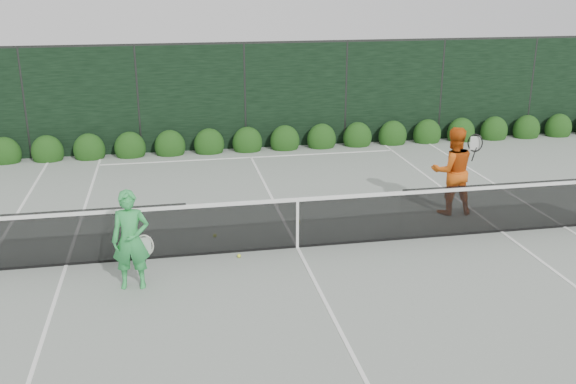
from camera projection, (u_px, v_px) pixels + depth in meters
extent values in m
plane|color=gray|center=(297.00, 248.00, 11.90)|extent=(80.00, 80.00, 0.00)
cube|color=black|center=(58.00, 239.00, 10.99)|extent=(4.40, 0.01, 1.02)
cube|color=black|center=(297.00, 224.00, 11.75)|extent=(4.00, 0.01, 0.96)
cube|color=black|center=(508.00, 207.00, 12.49)|extent=(4.40, 0.01, 1.02)
cube|color=white|center=(298.00, 200.00, 11.60)|extent=(12.80, 0.03, 0.07)
cube|color=black|center=(297.00, 247.00, 11.90)|extent=(12.80, 0.02, 0.04)
cube|color=white|center=(297.00, 225.00, 11.76)|extent=(0.05, 0.03, 0.91)
imported|color=green|center=(131.00, 240.00, 10.15)|extent=(0.63, 0.44, 1.63)
torus|color=beige|center=(144.00, 246.00, 10.33)|extent=(0.30, 0.07, 0.30)
cylinder|color=black|center=(145.00, 259.00, 10.40)|extent=(0.10, 0.03, 0.30)
imported|color=#D75612|center=(452.00, 171.00, 13.38)|extent=(0.96, 0.77, 1.86)
torus|color=black|center=(475.00, 143.00, 13.06)|extent=(0.28, 0.17, 0.30)
cylinder|color=black|center=(474.00, 154.00, 13.13)|extent=(0.10, 0.03, 0.30)
cube|color=white|center=(564.00, 227.00, 12.88)|extent=(0.06, 23.77, 0.01)
cube|color=white|center=(66.00, 265.00, 11.17)|extent=(0.06, 23.77, 0.01)
cube|color=white|center=(501.00, 232.00, 12.63)|extent=(0.06, 23.77, 0.01)
cube|color=white|center=(230.00, 117.00, 22.97)|extent=(11.03, 0.06, 0.01)
cube|color=white|center=(251.00, 157.00, 17.86)|extent=(8.23, 0.06, 0.01)
cube|color=white|center=(297.00, 247.00, 11.90)|extent=(0.06, 12.80, 0.01)
cube|color=black|center=(245.00, 97.00, 18.41)|extent=(32.00, 0.06, 3.00)
cube|color=#262826|center=(244.00, 43.00, 17.92)|extent=(32.00, 0.06, 0.06)
cylinder|color=#262826|center=(25.00, 105.00, 17.34)|extent=(0.08, 0.08, 3.00)
cylinder|color=#262826|center=(138.00, 101.00, 17.87)|extent=(0.08, 0.08, 3.00)
cylinder|color=#262826|center=(245.00, 97.00, 18.41)|extent=(0.08, 0.08, 3.00)
cylinder|color=#262826|center=(346.00, 94.00, 18.94)|extent=(0.08, 0.08, 3.00)
cylinder|color=#262826|center=(441.00, 91.00, 19.48)|extent=(0.08, 0.08, 3.00)
cylinder|color=#262826|center=(531.00, 88.00, 20.01)|extent=(0.08, 0.08, 3.00)
ellipsoid|color=#173C10|center=(5.00, 154.00, 17.31)|extent=(0.86, 0.65, 0.94)
ellipsoid|color=#173C10|center=(48.00, 152.00, 17.50)|extent=(0.86, 0.65, 0.94)
ellipsoid|color=#173C10|center=(89.00, 150.00, 17.70)|extent=(0.86, 0.65, 0.94)
ellipsoid|color=#173C10|center=(130.00, 148.00, 17.90)|extent=(0.86, 0.65, 0.94)
ellipsoid|color=#173C10|center=(170.00, 146.00, 18.09)|extent=(0.86, 0.65, 0.94)
ellipsoid|color=#173C10|center=(209.00, 145.00, 18.29)|extent=(0.86, 0.65, 0.94)
ellipsoid|color=#173C10|center=(247.00, 143.00, 18.49)|extent=(0.86, 0.65, 0.94)
ellipsoid|color=#173C10|center=(285.00, 141.00, 18.68)|extent=(0.86, 0.65, 0.94)
ellipsoid|color=#173C10|center=(321.00, 139.00, 18.88)|extent=(0.86, 0.65, 0.94)
ellipsoid|color=#173C10|center=(357.00, 138.00, 19.07)|extent=(0.86, 0.65, 0.94)
ellipsoid|color=#173C10|center=(393.00, 136.00, 19.27)|extent=(0.86, 0.65, 0.94)
ellipsoid|color=#173C10|center=(427.00, 134.00, 19.47)|extent=(0.86, 0.65, 0.94)
ellipsoid|color=#173C10|center=(461.00, 133.00, 19.66)|extent=(0.86, 0.65, 0.94)
ellipsoid|color=#173C10|center=(494.00, 131.00, 19.86)|extent=(0.86, 0.65, 0.94)
ellipsoid|color=#173C10|center=(526.00, 130.00, 20.06)|extent=(0.86, 0.65, 0.94)
ellipsoid|color=#173C10|center=(558.00, 128.00, 20.25)|extent=(0.86, 0.65, 0.94)
sphere|color=#C8D830|center=(215.00, 236.00, 12.37)|extent=(0.07, 0.07, 0.07)
sphere|color=#C8D830|center=(239.00, 256.00, 11.47)|extent=(0.07, 0.07, 0.07)
sphere|color=#C8D830|center=(299.00, 222.00, 13.06)|extent=(0.07, 0.07, 0.07)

